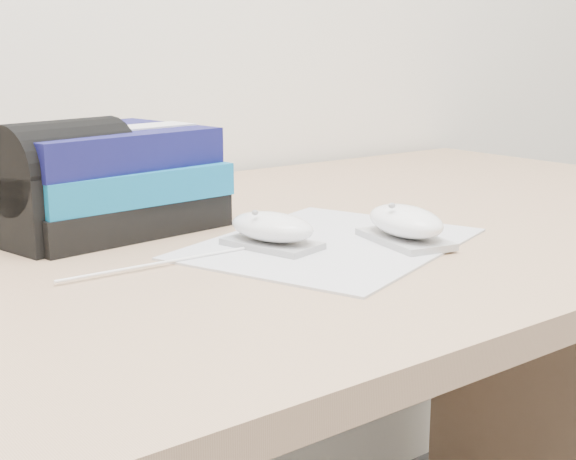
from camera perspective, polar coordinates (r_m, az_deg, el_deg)
desk at (r=1.07m, az=-4.98°, el=-11.97°), size 1.60×0.80×0.73m
mousepad at (r=0.89m, az=3.07°, el=-0.96°), size 0.38×0.34×0.00m
mouse_rear at (r=0.86m, az=-1.15°, el=0.01°), size 0.08×0.12×0.04m
mouse_front at (r=0.89m, az=8.35°, el=0.41°), size 0.08×0.12×0.05m
usb_cable at (r=0.81m, az=-8.67°, el=-2.27°), size 0.23×0.01×0.00m
book_stack at (r=0.98m, az=-13.11°, el=3.51°), size 0.26×0.22×0.12m
pouch at (r=0.92m, az=-15.70°, el=3.23°), size 0.16×0.13×0.14m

